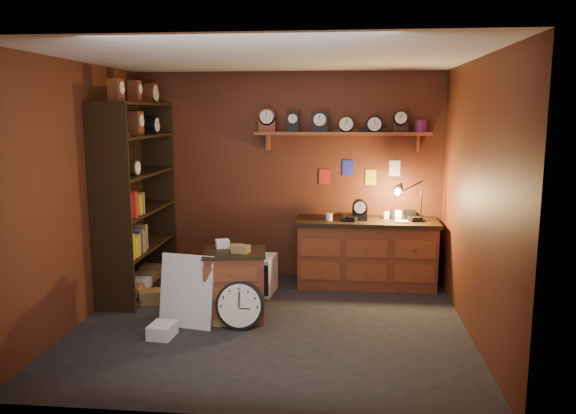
{
  "coord_description": "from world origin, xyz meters",
  "views": [
    {
      "loc": [
        0.73,
        -5.51,
        2.18
      ],
      "look_at": [
        0.14,
        0.35,
        1.19
      ],
      "focal_mm": 35.0,
      "sensor_mm": 36.0,
      "label": 1
    }
  ],
  "objects_px": {
    "shelving_unit": "(134,190)",
    "big_round_clock": "(240,305)",
    "workbench": "(366,249)",
    "low_cabinet": "(235,282)"
  },
  "relations": [
    {
      "from": "shelving_unit",
      "to": "low_cabinet",
      "type": "distance_m",
      "value": 1.83
    },
    {
      "from": "shelving_unit",
      "to": "big_round_clock",
      "type": "relative_size",
      "value": 5.16
    },
    {
      "from": "workbench",
      "to": "big_round_clock",
      "type": "distance_m",
      "value": 2.1
    },
    {
      "from": "low_cabinet",
      "to": "big_round_clock",
      "type": "relative_size",
      "value": 1.66
    },
    {
      "from": "shelving_unit",
      "to": "big_round_clock",
      "type": "bearing_deg",
      "value": -36.68
    },
    {
      "from": "shelving_unit",
      "to": "workbench",
      "type": "relative_size",
      "value": 1.46
    },
    {
      "from": "shelving_unit",
      "to": "big_round_clock",
      "type": "distance_m",
      "value": 2.11
    },
    {
      "from": "workbench",
      "to": "shelving_unit",
      "type": "bearing_deg",
      "value": -170.07
    },
    {
      "from": "shelving_unit",
      "to": "big_round_clock",
      "type": "xyz_separation_m",
      "value": [
        1.49,
        -1.11,
        -1.01
      ]
    },
    {
      "from": "low_cabinet",
      "to": "workbench",
      "type": "bearing_deg",
      "value": 33.7
    }
  ]
}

